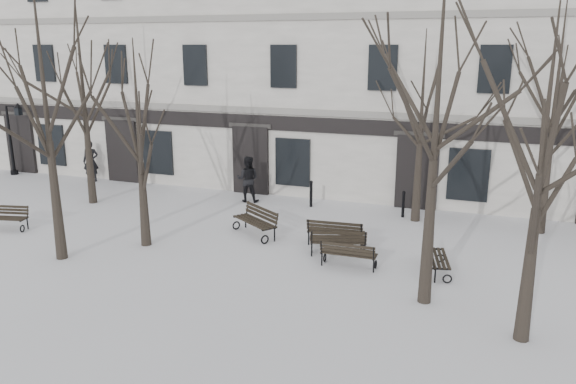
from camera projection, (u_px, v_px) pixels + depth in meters
The scene contains 20 objects.
ground at pixel (254, 271), 16.01m from camera, with size 100.00×100.00×0.00m, color silver.
building at pixel (360, 61), 26.41m from camera, with size 40.40×10.20×11.40m.
tree_0 at pixel (43, 79), 15.60m from camera, with size 5.95×5.95×8.50m.
tree_1 at pixel (138, 120), 17.06m from camera, with size 4.51×4.51×6.45m.
tree_2 at pixel (439, 83), 12.70m from camera, with size 6.05×6.05×8.64m.
tree_3 at pixel (544, 138), 11.15m from camera, with size 4.97×4.97×7.10m.
tree_4 at pixel (80, 63), 21.49m from camera, with size 6.25×6.25×8.92m.
tree_5 at pixel (422, 104), 19.49m from camera, with size 4.74×4.74×6.78m.
tree_6 at pixel (557, 88), 18.01m from camera, with size 5.49×5.49×7.84m.
bench_0 at pixel (4, 217), 19.48m from camera, with size 1.73×0.94×0.83m.
bench_1 at pixel (335, 232), 17.83m from camera, with size 1.83×0.78×0.90m.
bench_2 at pixel (348, 253), 16.10m from camera, with size 1.61×0.59×0.81m.
bench_3 at pixel (256, 220), 18.87m from camera, with size 1.92×1.62×0.96m.
bench_4 at pixel (338, 241), 17.03m from camera, with size 1.78×1.07×0.85m.
bench_5 at pixel (436, 257), 15.81m from camera, with size 0.89×1.70×0.82m.
lamp_post at pixel (14, 134), 27.28m from camera, with size 1.11×0.41×3.54m.
bollard_a at pixel (311, 193), 22.18m from camera, with size 0.14×0.14×1.07m.
bollard_b at pixel (403, 203), 20.84m from camera, with size 0.13×0.13×1.01m.
pedestrian_a at pixel (93, 181), 26.48m from camera, with size 0.70×0.46×1.92m, color black.
pedestrian_b at pixel (248, 201), 23.07m from camera, with size 0.92×0.71×1.89m, color black.
Camera 1 is at (5.90, -13.72, 6.24)m, focal length 35.00 mm.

